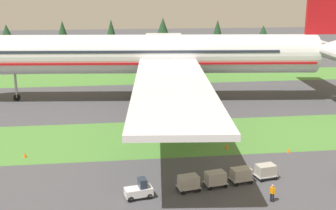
{
  "coord_description": "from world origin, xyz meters",
  "views": [
    {
      "loc": [
        -8.27,
        -29.82,
        19.13
      ],
      "look_at": [
        -0.87,
        27.31,
        4.0
      ],
      "focal_mm": 46.44,
      "sensor_mm": 36.0,
      "label": 1
    }
  ],
  "objects_px": {
    "cargo_dolly_third": "(241,174)",
    "taxiway_marker_1": "(25,155)",
    "ground_crew_marshaller": "(272,192)",
    "cargo_dolly_lead": "(188,182)",
    "cargo_dolly_second": "(215,178)",
    "airliner": "(161,54)",
    "baggage_tug": "(139,190)",
    "taxiway_marker_2": "(288,150)",
    "cargo_dolly_fourth": "(266,170)",
    "taxiway_marker_0": "(227,146)"
  },
  "relations": [
    {
      "from": "cargo_dolly_second",
      "to": "ground_crew_marshaller",
      "type": "height_order",
      "value": "ground_crew_marshaller"
    },
    {
      "from": "cargo_dolly_second",
      "to": "taxiway_marker_2",
      "type": "xyz_separation_m",
      "value": [
        11.12,
        8.17,
        -0.64
      ]
    },
    {
      "from": "airliner",
      "to": "ground_crew_marshaller",
      "type": "xyz_separation_m",
      "value": [
        5.9,
        -40.63,
        -7.42
      ]
    },
    {
      "from": "baggage_tug",
      "to": "taxiway_marker_0",
      "type": "xyz_separation_m",
      "value": [
        11.79,
        12.12,
        -0.5
      ]
    },
    {
      "from": "cargo_dolly_lead",
      "to": "taxiway_marker_2",
      "type": "xyz_separation_m",
      "value": [
        13.97,
        8.75,
        -0.64
      ]
    },
    {
      "from": "cargo_dolly_lead",
      "to": "cargo_dolly_fourth",
      "type": "height_order",
      "value": "same"
    },
    {
      "from": "cargo_dolly_third",
      "to": "taxiway_marker_1",
      "type": "distance_m",
      "value": 25.49
    },
    {
      "from": "ground_crew_marshaller",
      "to": "taxiway_marker_0",
      "type": "xyz_separation_m",
      "value": [
        -0.49,
        14.46,
        -0.63
      ]
    },
    {
      "from": "cargo_dolly_lead",
      "to": "airliner",
      "type": "bearing_deg",
      "value": -13.74
    },
    {
      "from": "cargo_dolly_third",
      "to": "ground_crew_marshaller",
      "type": "height_order",
      "value": "ground_crew_marshaller"
    },
    {
      "from": "airliner",
      "to": "cargo_dolly_lead",
      "type": "height_order",
      "value": "airliner"
    },
    {
      "from": "cargo_dolly_third",
      "to": "taxiway_marker_1",
      "type": "bearing_deg",
      "value": 55.24
    },
    {
      "from": "airliner",
      "to": "cargo_dolly_third",
      "type": "xyz_separation_m",
      "value": [
        4.23,
        -36.13,
        -7.45
      ]
    },
    {
      "from": "cargo_dolly_lead",
      "to": "cargo_dolly_second",
      "type": "xyz_separation_m",
      "value": [
        2.84,
        0.58,
        0.0
      ]
    },
    {
      "from": "taxiway_marker_2",
      "to": "ground_crew_marshaller",
      "type": "bearing_deg",
      "value": -118.66
    },
    {
      "from": "cargo_dolly_second",
      "to": "ground_crew_marshaller",
      "type": "relative_size",
      "value": 1.41
    },
    {
      "from": "taxiway_marker_2",
      "to": "taxiway_marker_0",
      "type": "bearing_deg",
      "value": 161.55
    },
    {
      "from": "taxiway_marker_1",
      "to": "baggage_tug",
      "type": "bearing_deg",
      "value": -43.65
    },
    {
      "from": "baggage_tug",
      "to": "cargo_dolly_fourth",
      "type": "bearing_deg",
      "value": -90.0
    },
    {
      "from": "airliner",
      "to": "cargo_dolly_third",
      "type": "height_order",
      "value": "airliner"
    },
    {
      "from": "ground_crew_marshaller",
      "to": "cargo_dolly_fourth",
      "type": "bearing_deg",
      "value": 121.79
    },
    {
      "from": "airliner",
      "to": "taxiway_marker_0",
      "type": "bearing_deg",
      "value": -162.49
    },
    {
      "from": "cargo_dolly_second",
      "to": "taxiway_marker_0",
      "type": "distance_m",
      "value": 11.3
    },
    {
      "from": "cargo_dolly_second",
      "to": "cargo_dolly_fourth",
      "type": "distance_m",
      "value": 5.8
    },
    {
      "from": "cargo_dolly_lead",
      "to": "cargo_dolly_second",
      "type": "bearing_deg",
      "value": -90.0
    },
    {
      "from": "cargo_dolly_fourth",
      "to": "ground_crew_marshaller",
      "type": "distance_m",
      "value": 5.21
    },
    {
      "from": "cargo_dolly_third",
      "to": "taxiway_marker_0",
      "type": "distance_m",
      "value": 10.05
    },
    {
      "from": "ground_crew_marshaller",
      "to": "taxiway_marker_0",
      "type": "bearing_deg",
      "value": 136.68
    },
    {
      "from": "cargo_dolly_third",
      "to": "ground_crew_marshaller",
      "type": "relative_size",
      "value": 1.41
    },
    {
      "from": "cargo_dolly_fourth",
      "to": "taxiway_marker_2",
      "type": "bearing_deg",
      "value": -49.3
    },
    {
      "from": "cargo_dolly_fourth",
      "to": "ground_crew_marshaller",
      "type": "xyz_separation_m",
      "value": [
        -1.17,
        -5.08,
        0.03
      ]
    },
    {
      "from": "airliner",
      "to": "taxiway_marker_2",
      "type": "distance_m",
      "value": 32.19
    },
    {
      "from": "cargo_dolly_third",
      "to": "ground_crew_marshaller",
      "type": "xyz_separation_m",
      "value": [
        1.67,
        -4.5,
        0.03
      ]
    },
    {
      "from": "cargo_dolly_lead",
      "to": "taxiway_marker_0",
      "type": "height_order",
      "value": "cargo_dolly_lead"
    },
    {
      "from": "cargo_dolly_fourth",
      "to": "cargo_dolly_lead",
      "type": "bearing_deg",
      "value": 90.0
    },
    {
      "from": "taxiway_marker_2",
      "to": "taxiway_marker_1",
      "type": "bearing_deg",
      "value": 175.55
    },
    {
      "from": "cargo_dolly_lead",
      "to": "baggage_tug",
      "type": "bearing_deg",
      "value": 90.0
    },
    {
      "from": "cargo_dolly_second",
      "to": "baggage_tug",
      "type": "bearing_deg",
      "value": 90.0
    },
    {
      "from": "cargo_dolly_lead",
      "to": "cargo_dolly_second",
      "type": "relative_size",
      "value": 1.0
    },
    {
      "from": "cargo_dolly_third",
      "to": "baggage_tug",
      "type": "bearing_deg",
      "value": 90.0
    },
    {
      "from": "cargo_dolly_lead",
      "to": "taxiway_marker_1",
      "type": "relative_size",
      "value": 4.06
    },
    {
      "from": "airliner",
      "to": "taxiway_marker_0",
      "type": "distance_m",
      "value": 27.91
    },
    {
      "from": "cargo_dolly_fourth",
      "to": "taxiway_marker_0",
      "type": "distance_m",
      "value": 9.55
    },
    {
      "from": "ground_crew_marshaller",
      "to": "taxiway_marker_1",
      "type": "xyz_separation_m",
      "value": [
        -25.09,
        14.56,
        -0.64
      ]
    },
    {
      "from": "airliner",
      "to": "baggage_tug",
      "type": "height_order",
      "value": "airliner"
    },
    {
      "from": "baggage_tug",
      "to": "taxiway_marker_2",
      "type": "distance_m",
      "value": 21.27
    },
    {
      "from": "airliner",
      "to": "cargo_dolly_fourth",
      "type": "bearing_deg",
      "value": -162.93
    },
    {
      "from": "cargo_dolly_third",
      "to": "taxiway_marker_2",
      "type": "relative_size",
      "value": 4.43
    },
    {
      "from": "cargo_dolly_second",
      "to": "ground_crew_marshaller",
      "type": "xyz_separation_m",
      "value": [
        4.52,
        -3.92,
        0.03
      ]
    },
    {
      "from": "taxiway_marker_0",
      "to": "ground_crew_marshaller",
      "type": "bearing_deg",
      "value": -88.07
    }
  ]
}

